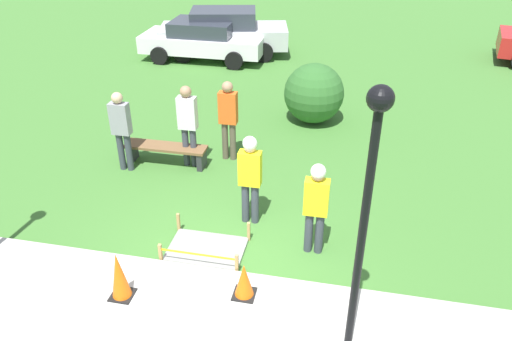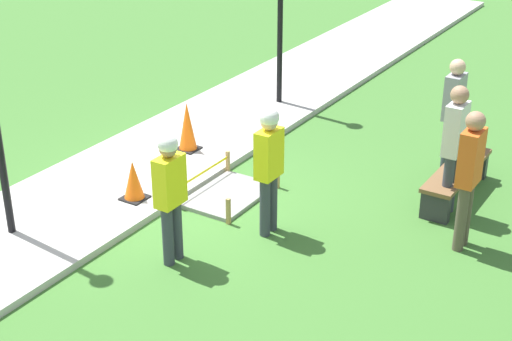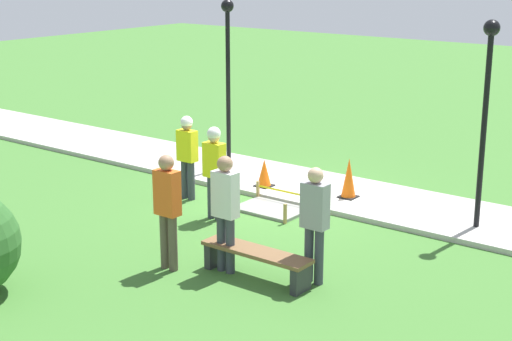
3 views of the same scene
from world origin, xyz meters
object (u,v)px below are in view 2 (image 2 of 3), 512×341
at_px(traffic_cone_far_patch, 133,180).
at_px(worker_assistant, 269,160).
at_px(worker_supervisor, 170,188).
at_px(bystander_in_gray_shirt, 454,142).
at_px(bystander_in_white_shirt, 453,109).
at_px(park_bench, 457,176).
at_px(traffic_cone_near_patch, 187,127).
at_px(bystander_in_orange_shirt, 469,172).

xyz_separation_m(traffic_cone_far_patch, worker_assistant, (-0.35, 2.01, 0.66)).
bearing_deg(traffic_cone_far_patch, worker_supervisor, 57.01).
xyz_separation_m(traffic_cone_far_patch, worker_supervisor, (0.89, 1.38, 0.62)).
distance_m(bystander_in_gray_shirt, bystander_in_white_shirt, 1.40).
bearing_deg(bystander_in_gray_shirt, park_bench, -172.46).
relative_size(park_bench, bystander_in_gray_shirt, 0.99).
bearing_deg(traffic_cone_near_patch, bystander_in_orange_shirt, 84.43).
distance_m(bystander_in_orange_shirt, bystander_in_gray_shirt, 0.90).
relative_size(worker_supervisor, worker_assistant, 0.97).
distance_m(park_bench, bystander_in_white_shirt, 1.12).
bearing_deg(park_bench, traffic_cone_near_patch, -78.34).
distance_m(traffic_cone_near_patch, bystander_in_orange_shirt, 4.75).
relative_size(park_bench, bystander_in_orange_shirt, 0.99).
height_order(traffic_cone_far_patch, worker_supervisor, worker_supervisor).
distance_m(worker_assistant, bystander_in_white_shirt, 3.37).
xyz_separation_m(worker_supervisor, bystander_in_orange_shirt, (-2.24, 2.92, 0.05)).
height_order(traffic_cone_near_patch, worker_supervisor, worker_supervisor).
xyz_separation_m(traffic_cone_far_patch, bystander_in_white_shirt, (-3.44, 3.36, 0.64)).
bearing_deg(bystander_in_gray_shirt, bystander_in_orange_shirt, 30.77).
xyz_separation_m(bystander_in_orange_shirt, bystander_in_gray_shirt, (-0.78, -0.46, 0.01)).
relative_size(traffic_cone_far_patch, worker_assistant, 0.33).
xyz_separation_m(traffic_cone_near_patch, worker_supervisor, (2.70, 1.77, 0.51)).
distance_m(traffic_cone_near_patch, worker_assistant, 2.86).
bearing_deg(traffic_cone_far_patch, bystander_in_orange_shirt, 107.38).
bearing_deg(bystander_in_white_shirt, traffic_cone_far_patch, -44.29).
bearing_deg(worker_assistant, traffic_cone_near_patch, -121.16).
relative_size(worker_supervisor, bystander_in_white_shirt, 0.95).
bearing_deg(bystander_in_white_shirt, bystander_in_orange_shirt, 24.10).
xyz_separation_m(worker_supervisor, worker_assistant, (-1.24, 0.63, 0.04)).
bearing_deg(traffic_cone_near_patch, worker_assistant, 58.84).
distance_m(worker_supervisor, bystander_in_gray_shirt, 3.89).
distance_m(traffic_cone_far_patch, bystander_in_orange_shirt, 4.55).
bearing_deg(bystander_in_orange_shirt, park_bench, -157.93).
bearing_deg(worker_assistant, traffic_cone_far_patch, -80.14).
distance_m(traffic_cone_near_patch, bystander_in_gray_shirt, 4.28).
bearing_deg(park_bench, bystander_in_orange_shirt, 22.07).
bearing_deg(traffic_cone_far_patch, worker_assistant, 99.86).
xyz_separation_m(traffic_cone_near_patch, park_bench, (-0.86, 4.16, -0.17)).
distance_m(park_bench, bystander_in_gray_shirt, 0.92).
bearing_deg(bystander_in_gray_shirt, worker_supervisor, -39.15).
bearing_deg(park_bench, traffic_cone_far_patch, -54.73).
distance_m(traffic_cone_far_patch, worker_assistant, 2.14).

